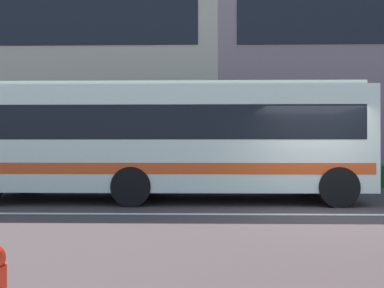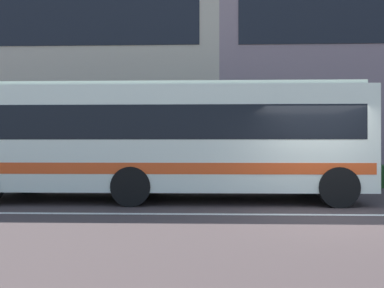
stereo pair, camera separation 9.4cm
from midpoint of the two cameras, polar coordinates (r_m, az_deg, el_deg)
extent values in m
plane|color=#453837|center=(8.58, 20.81, -10.47)|extent=(160.00, 160.00, 0.00)
cube|color=silver|center=(8.58, 20.81, -10.44)|extent=(60.00, 0.16, 0.01)
cube|color=#245021|center=(13.55, 2.26, -5.04)|extent=(23.94, 1.10, 0.78)
cube|color=#BEAC96|center=(26.08, -24.93, 11.27)|extent=(24.21, 11.03, 13.43)
cube|color=silver|center=(10.14, -4.93, 0.76)|extent=(10.92, 2.55, 2.70)
cube|color=black|center=(10.16, -4.93, 3.05)|extent=(10.26, 2.57, 0.87)
cube|color=#E84D1C|center=(10.16, -4.93, -3.44)|extent=(10.70, 2.58, 0.28)
cube|color=silver|center=(10.27, -4.92, 8.66)|extent=(10.48, 2.15, 0.12)
cube|color=black|center=(11.01, 24.70, 2.82)|extent=(0.04, 2.12, 0.95)
cylinder|color=black|center=(11.78, 17.91, -5.22)|extent=(1.00, 0.28, 1.00)
cylinder|color=black|center=(9.59, 21.92, -6.36)|extent=(1.00, 0.28, 1.00)
cylinder|color=black|center=(11.43, -7.65, -5.38)|extent=(1.00, 0.28, 1.00)
cylinder|color=black|center=(9.15, -9.91, -6.67)|extent=(1.00, 0.28, 1.00)
cylinder|color=black|center=(12.58, -25.01, -4.89)|extent=(1.00, 0.28, 1.00)
camera|label=1|loc=(0.05, -90.27, 0.00)|focal=33.54mm
camera|label=2|loc=(0.05, 89.73, 0.00)|focal=33.54mm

